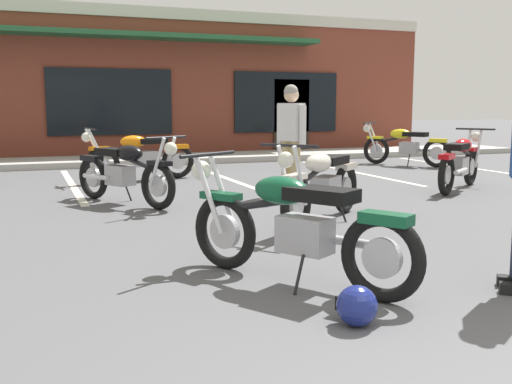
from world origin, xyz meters
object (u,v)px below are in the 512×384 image
Objects in this scene: motorcycle_blue_standard at (460,162)px; helmet_on_pavement at (357,306)px; motorcycle_foreground_classic at (294,225)px; motorcycle_green_cafe_racer at (322,184)px; person_in_shorts_foreground at (291,133)px; motorcycle_silver_naked at (405,145)px; motorcycle_orange_scrambler at (140,155)px; motorcycle_red_sportbike at (124,171)px.

motorcycle_blue_standard is 6.67m from helmet_on_pavement.
motorcycle_foreground_classic is 1.03m from helmet_on_pavement.
motorcycle_foreground_classic is at bearing 89.39° from helmet_on_pavement.
motorcycle_green_cafe_racer is 1.05× the size of person_in_shorts_foreground.
person_in_shorts_foreground reaches higher than motorcycle_silver_naked.
motorcycle_blue_standard is 6.98× the size of helmet_on_pavement.
motorcycle_silver_naked and motorcycle_green_cafe_racer have the same top height.
motorcycle_silver_naked is at bearing 5.53° from motorcycle_orange_scrambler.
helmet_on_pavement is (-6.19, -8.39, -0.33)m from motorcycle_silver_naked.
person_in_shorts_foreground is (-2.85, 0.36, 0.49)m from motorcycle_blue_standard.
motorcycle_blue_standard is (4.69, 3.75, 0.00)m from motorcycle_foreground_classic.
helmet_on_pavement is (-1.85, -5.09, -0.82)m from person_in_shorts_foreground.
helmet_on_pavement is at bearing -90.43° from motorcycle_orange_scrambler.
motorcycle_blue_standard is at bearing 45.15° from helmet_on_pavement.
motorcycle_silver_naked is 1.05× the size of motorcycle_green_cafe_racer.
motorcycle_foreground_classic and motorcycle_green_cafe_racer have the same top height.
motorcycle_silver_naked is 0.88× the size of motorcycle_orange_scrambler.
motorcycle_green_cafe_racer is at bearing -75.00° from motorcycle_orange_scrambler.
motorcycle_blue_standard is 5.57m from motorcycle_orange_scrambler.
motorcycle_orange_scrambler is 1.25× the size of person_in_shorts_foreground.
person_in_shorts_foreground is at bearing 75.68° from motorcycle_green_cafe_racer.
motorcycle_red_sportbike is (-0.62, 4.27, 0.00)m from motorcycle_foreground_classic.
motorcycle_green_cafe_racer is at bearing 57.67° from motorcycle_foreground_classic.
motorcycle_foreground_classic is 4.31m from motorcycle_red_sportbike.
motorcycle_foreground_classic is 6.83m from motorcycle_orange_scrambler.
helmet_on_pavement is (-1.33, -3.06, -0.33)m from motorcycle_green_cafe_racer.
motorcycle_silver_naked is 7.22m from motorcycle_green_cafe_racer.
motorcycle_foreground_classic is 1.06× the size of motorcycle_green_cafe_racer.
motorcycle_red_sportbike is at bearing 98.33° from motorcycle_foreground_classic.
motorcycle_green_cafe_racer is 4.91m from motorcycle_orange_scrambler.
motorcycle_red_sportbike is 1.03× the size of motorcycle_silver_naked.
motorcycle_green_cafe_racer is (1.94, -2.18, 0.00)m from motorcycle_red_sportbike.
person_in_shorts_foreground is at bearing 65.94° from motorcycle_foreground_classic.
motorcycle_orange_scrambler is at bearing 89.59° from motorcycle_foreground_classic.
motorcycle_green_cafe_racer is (-4.86, -5.34, 0.00)m from motorcycle_silver_naked.
helmet_on_pavement is at bearing -109.97° from person_in_shorts_foreground.
motorcycle_foreground_classic and motorcycle_red_sportbike have the same top height.
person_in_shorts_foreground is (2.46, -0.15, 0.49)m from motorcycle_red_sportbike.
person_in_shorts_foreground is 6.44× the size of helmet_on_pavement.
motorcycle_foreground_classic is at bearing -81.67° from motorcycle_red_sportbike.
motorcycle_red_sportbike is 2.64m from motorcycle_orange_scrambler.
motorcycle_silver_naked is 10.43m from helmet_on_pavement.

